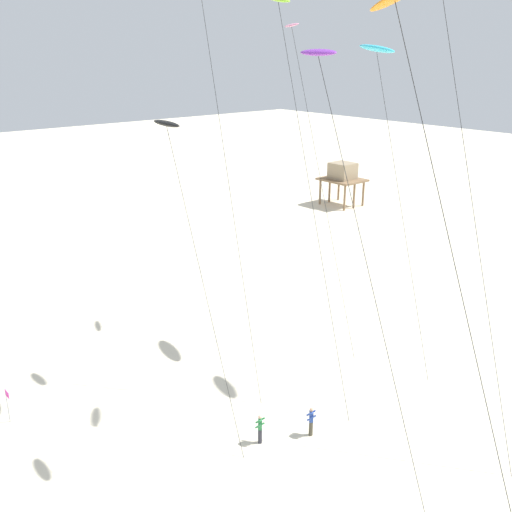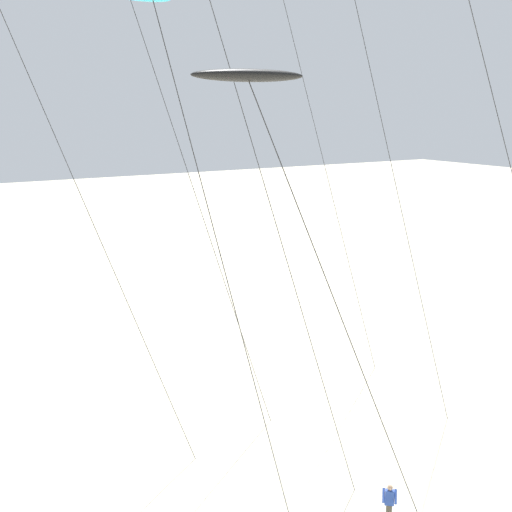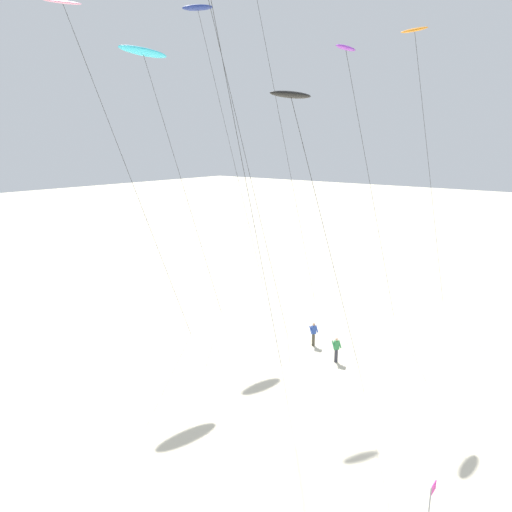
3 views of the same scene
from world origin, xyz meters
The scene contains 10 objects.
ground_plane centered at (0.00, 0.00, 0.00)m, with size 260.00×260.00×0.00m, color beige.
kite_orange centered at (11.85, 3.70, 20.48)m, with size 10.19×1.68×21.29m.
kite_cyan centered at (0.43, 17.16, 19.33)m, with size 7.97×1.80×19.86m.
kite_navy centered at (8.24, 19.84, 23.83)m, with size 9.00×1.42×24.56m.
kite_pink centered at (-5.41, 15.92, 20.11)m, with size 8.53×1.40×21.07m.
kite_black centered at (-2.02, 3.90, 15.68)m, with size 8.34×1.26×16.02m.
kite_purple centered at (6.63, 5.84, 18.91)m, with size 9.40×1.32×19.45m.
kite_flyer_nearest centered at (4.48, 4.56, 0.89)m, with size 0.73×0.73×1.67m.
kite_flyer_middle centered at (5.74, 7.03, 0.89)m, with size 0.73×0.73×1.67m.
marker_flag centered at (-5.68, -4.77, 1.49)m, with size 0.57×0.05×2.10m.
Camera 3 is at (-20.53, -8.63, 13.73)m, focal length 32.98 mm.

